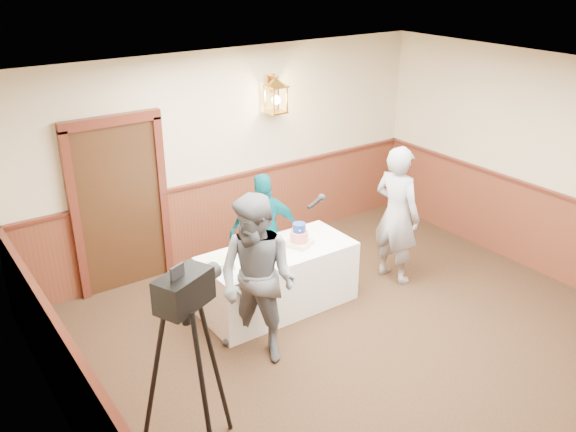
# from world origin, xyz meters

# --- Properties ---
(ground) EXTENTS (7.00, 7.00, 0.00)m
(ground) POSITION_xyz_m (0.00, 0.00, 0.00)
(ground) COLOR black
(ground) RESTS_ON ground
(room_shell) EXTENTS (6.02, 7.02, 2.81)m
(room_shell) POSITION_xyz_m (-0.05, 0.45, 1.52)
(room_shell) COLOR beige
(room_shell) RESTS_ON ground
(display_table) EXTENTS (1.80, 0.80, 0.75)m
(display_table) POSITION_xyz_m (-0.34, 1.90, 0.38)
(display_table) COLOR white
(display_table) RESTS_ON ground
(tiered_cake) EXTENTS (0.35, 0.35, 0.28)m
(tiered_cake) POSITION_xyz_m (-0.06, 1.87, 0.86)
(tiered_cake) COLOR beige
(tiered_cake) RESTS_ON display_table
(sheet_cake_yellow) EXTENTS (0.34, 0.28, 0.06)m
(sheet_cake_yellow) POSITION_xyz_m (-0.59, 1.87, 0.78)
(sheet_cake_yellow) COLOR #DABA82
(sheet_cake_yellow) RESTS_ON display_table
(sheet_cake_green) EXTENTS (0.35, 0.32, 0.07)m
(sheet_cake_green) POSITION_xyz_m (-1.06, 1.94, 0.78)
(sheet_cake_green) COLOR #AAF2AC
(sheet_cake_green) RESTS_ON display_table
(interviewer) EXTENTS (1.61, 1.08, 1.79)m
(interviewer) POSITION_xyz_m (-1.04, 1.23, 0.90)
(interviewer) COLOR slate
(interviewer) RESTS_ON ground
(baker) EXTENTS (0.52, 0.71, 1.78)m
(baker) POSITION_xyz_m (1.26, 1.63, 0.89)
(baker) COLOR gray
(baker) RESTS_ON ground
(assistant_p) EXTENTS (0.95, 0.66, 1.49)m
(assistant_p) POSITION_xyz_m (-0.18, 2.42, 0.75)
(assistant_p) COLOR #065661
(assistant_p) RESTS_ON ground
(tv_camera_rig) EXTENTS (0.69, 0.65, 1.79)m
(tv_camera_rig) POSITION_xyz_m (-2.25, 0.27, 0.80)
(tv_camera_rig) COLOR black
(tv_camera_rig) RESTS_ON ground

